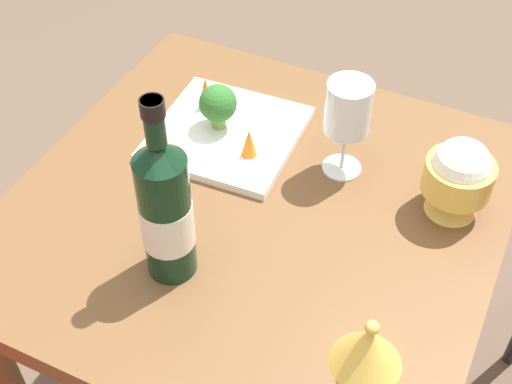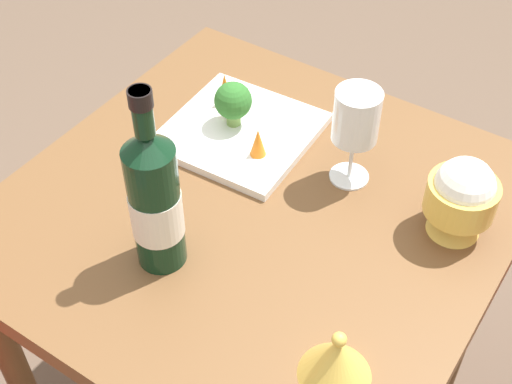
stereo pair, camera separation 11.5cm
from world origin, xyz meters
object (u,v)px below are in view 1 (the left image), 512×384
carrot_garnish_left (249,142)px  wine_glass (348,110)px  carrot_garnish_right (206,92)px  serving_plate (227,134)px  rice_bowl (459,177)px  rice_bowl_lid (368,347)px  wine_bottle (166,210)px  broccoli_floret (218,104)px

carrot_garnish_left → wine_glass: bearing=-161.4°
carrot_garnish_right → serving_plate: bearing=145.3°
rice_bowl → rice_bowl_lid: 0.34m
wine_bottle → rice_bowl: 0.46m
wine_glass → rice_bowl: 0.20m
wine_glass → rice_bowl: wine_glass is taller
rice_bowl_lid → carrot_garnish_left: (0.32, -0.30, 0.01)m
rice_bowl_lid → carrot_garnish_right: (0.45, -0.38, 0.01)m
carrot_garnish_left → carrot_garnish_right: size_ratio=0.81×
serving_plate → broccoli_floret: broccoli_floret is taller
wine_glass → wine_bottle: bearing=63.8°
rice_bowl → broccoli_floret: rice_bowl is taller
wine_bottle → serving_plate: size_ratio=1.21×
wine_bottle → rice_bowl: wine_bottle is taller
wine_bottle → rice_bowl: size_ratio=2.23×
wine_bottle → carrot_garnish_left: size_ratio=5.82×
wine_bottle → serving_plate: bearing=-78.2°
serving_plate → carrot_garnish_right: bearing=-34.7°
rice_bowl_lid → carrot_garnish_left: bearing=-42.9°
broccoli_floret → carrot_garnish_right: (0.05, -0.04, -0.02)m
rice_bowl → wine_bottle: bearing=40.6°
broccoli_floret → carrot_garnish_left: size_ratio=1.58×
wine_glass → rice_bowl_lid: size_ratio=1.79×
serving_plate → carrot_garnish_right: 0.09m
rice_bowl_lid → serving_plate: 0.51m
broccoli_floret → carrot_garnish_right: bearing=-40.1°
broccoli_floret → carrot_garnish_left: 0.10m
carrot_garnish_left → rice_bowl: bearing=-174.1°
rice_bowl → carrot_garnish_right: bearing=-5.8°
rice_bowl → carrot_garnish_right: size_ratio=2.12×
rice_bowl → carrot_garnish_right: (0.48, -0.05, -0.02)m
rice_bowl_lid → carrot_garnish_left: 0.43m
wine_bottle → rice_bowl_lid: size_ratio=3.16×
wine_bottle → serving_plate: (0.06, -0.30, -0.12)m
rice_bowl → wine_glass: bearing=-4.5°
wine_glass → rice_bowl: bearing=175.5°
serving_plate → carrot_garnish_left: carrot_garnish_left is taller
rice_bowl_lid → serving_plate: bearing=-41.3°
rice_bowl → serving_plate: size_ratio=0.54×
rice_bowl → rice_bowl_lid: rice_bowl is taller
wine_bottle → rice_bowl: (-0.35, -0.30, -0.05)m
carrot_garnish_left → rice_bowl_lid: bearing=137.1°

